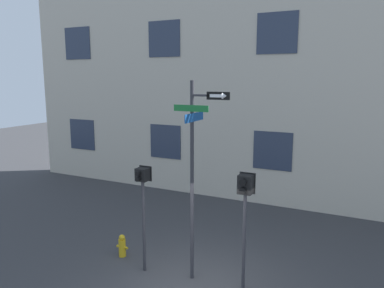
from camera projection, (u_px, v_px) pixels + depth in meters
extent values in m
cube|color=beige|center=(279.00, 34.00, 13.99)|extent=(24.00, 0.60, 13.24)
cube|color=#2D384C|center=(82.00, 134.00, 18.66)|extent=(1.52, 0.03, 1.50)
cube|color=#2D384C|center=(165.00, 142.00, 16.57)|extent=(1.52, 0.03, 1.50)
cube|color=#2D384C|center=(273.00, 151.00, 14.49)|extent=(1.52, 0.03, 1.50)
cube|color=#2D384C|center=(77.00, 43.00, 17.89)|extent=(1.52, 0.03, 1.50)
cube|color=#2D384C|center=(164.00, 39.00, 15.80)|extent=(1.52, 0.03, 1.50)
cube|color=#2D384C|center=(277.00, 33.00, 13.71)|extent=(1.52, 0.03, 1.50)
cylinder|color=#2D2D33|center=(192.00, 184.00, 9.06)|extent=(0.09, 0.09, 4.95)
cube|color=#2D2D33|center=(205.00, 95.00, 8.54)|extent=(0.66, 0.05, 0.05)
cube|color=#196B2D|center=(191.00, 108.00, 8.68)|extent=(0.89, 0.02, 0.15)
cube|color=#14478C|center=(194.00, 117.00, 8.75)|extent=(0.02, 0.96, 0.20)
cube|color=black|center=(218.00, 96.00, 8.38)|extent=(0.56, 0.02, 0.18)
cube|color=white|center=(216.00, 96.00, 8.39)|extent=(0.32, 0.01, 0.07)
cone|color=white|center=(225.00, 96.00, 8.30)|extent=(0.10, 0.14, 0.14)
cylinder|color=#2D2D33|center=(144.00, 226.00, 9.66)|extent=(0.08, 0.08, 2.44)
cube|color=black|center=(142.00, 174.00, 9.41)|extent=(0.30, 0.26, 0.33)
cube|color=black|center=(146.00, 173.00, 9.54)|extent=(0.36, 0.02, 0.39)
cylinder|color=black|center=(138.00, 173.00, 9.23)|extent=(0.11, 0.12, 0.11)
cylinder|color=black|center=(138.00, 179.00, 9.26)|extent=(0.11, 0.12, 0.11)
cylinder|color=silver|center=(139.00, 173.00, 9.28)|extent=(0.09, 0.01, 0.09)
cylinder|color=#2D2D33|center=(244.00, 242.00, 8.82)|extent=(0.08, 0.08, 2.38)
cube|color=black|center=(245.00, 184.00, 8.57)|extent=(0.33, 0.26, 0.44)
cube|color=black|center=(247.00, 183.00, 8.69)|extent=(0.39, 0.02, 0.50)
cylinder|color=black|center=(243.00, 182.00, 8.38)|extent=(0.15, 0.12, 0.15)
cylinder|color=black|center=(243.00, 191.00, 8.42)|extent=(0.15, 0.12, 0.15)
cylinder|color=silver|center=(244.00, 182.00, 8.43)|extent=(0.12, 0.01, 0.12)
cylinder|color=gold|center=(122.00, 248.00, 10.59)|extent=(0.20, 0.20, 0.51)
sphere|color=gold|center=(122.00, 238.00, 10.54)|extent=(0.17, 0.17, 0.17)
cylinder|color=gold|center=(118.00, 246.00, 10.65)|extent=(0.08, 0.07, 0.07)
cylinder|color=gold|center=(126.00, 248.00, 10.53)|extent=(0.08, 0.07, 0.07)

